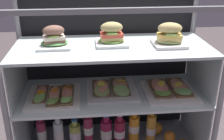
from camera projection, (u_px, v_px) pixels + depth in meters
case_frame at (110, 67)px, 1.73m from camera, size 1.13×0.51×0.96m
riser_lower_tier at (112, 121)px, 1.72m from camera, size 1.07×0.45×0.37m
shelf_lower_glass at (112, 94)px, 1.64m from camera, size 1.09×0.46×0.02m
riser_upper_tier at (112, 71)px, 1.58m from camera, size 1.07×0.45×0.28m
shelf_upper_glass at (112, 47)px, 1.53m from camera, size 1.09×0.46×0.02m
plated_roll_sandwich_mid_left at (54, 39)px, 1.49m from camera, size 0.18×0.18×0.12m
plated_roll_sandwich_right_of_center at (111, 36)px, 1.52m from camera, size 0.18×0.18×0.13m
plated_roll_sandwich_center at (169, 36)px, 1.51m from camera, size 0.17×0.17×0.13m
open_sandwich_tray_center at (55, 96)px, 1.57m from camera, size 0.30×0.30×0.06m
open_sandwich_tray_far_left at (111, 89)px, 1.65m from camera, size 0.30×0.30×0.06m
open_sandwich_tray_left_of_center at (169, 90)px, 1.64m from camera, size 0.30×0.30×0.06m
juice_bottle_front_left_end at (42, 133)px, 1.75m from camera, size 0.06×0.06×0.24m
juice_bottle_front_middle at (59, 134)px, 1.75m from camera, size 0.06×0.06×0.23m
juice_bottle_back_left at (75, 134)px, 1.77m from camera, size 0.07×0.07×0.19m
juice_bottle_tucked_behind at (88, 129)px, 1.78m from camera, size 0.06×0.06×0.25m
juice_bottle_back_right at (106, 132)px, 1.78m from camera, size 0.07×0.07×0.22m
juice_bottle_front_second at (120, 131)px, 1.78m from camera, size 0.07×0.07×0.22m
juice_bottle_front_fourth at (134, 127)px, 1.80m from camera, size 0.07×0.07×0.23m
juice_bottle_near_post at (151, 128)px, 1.81m from camera, size 0.06×0.06×0.23m
orange_fruit_beside_bottles at (170, 136)px, 1.81m from camera, size 0.07×0.07×0.07m
orange_fruit_near_left_post at (156, 128)px, 1.89m from camera, size 0.08×0.08×0.08m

